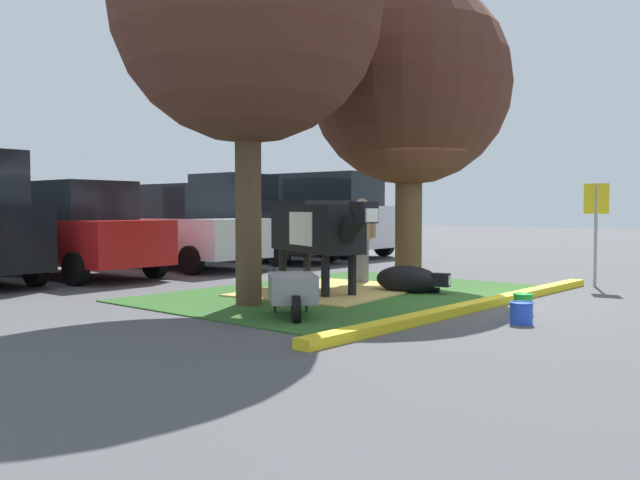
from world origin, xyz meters
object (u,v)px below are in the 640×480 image
at_px(shade_tree_left, 247,7).
at_px(bucket_blue, 521,312).
at_px(wheelbarrow, 293,289).
at_px(sedan_red, 78,231).
at_px(bucket_green, 523,303).
at_px(suv_dark_grey, 326,214).
at_px(parking_sign, 596,214).
at_px(pickup_truck_black, 255,221).
at_px(shade_tree_right, 409,85).
at_px(person_handler, 362,238).
at_px(cow_holstein, 318,229).
at_px(sedan_silver, 182,228).
at_px(calf_lying, 409,280).

height_order(shade_tree_left, bucket_blue, shade_tree_left).
xyz_separation_m(wheelbarrow, sedan_red, (0.91, 7.08, 0.60)).
relative_size(wheelbarrow, bucket_green, 4.88).
bearing_deg(suv_dark_grey, bucket_blue, -128.24).
height_order(shade_tree_left, sedan_red, shade_tree_left).
distance_m(parking_sign, bucket_blue, 4.95).
height_order(sedan_red, pickup_truck_black, pickup_truck_black).
relative_size(shade_tree_right, wheelbarrow, 4.15).
bearing_deg(bucket_blue, bucket_green, 22.68).
relative_size(person_handler, bucket_green, 5.82).
relative_size(shade_tree_left, suv_dark_grey, 1.39).
height_order(cow_holstein, bucket_blue, cow_holstein).
height_order(sedan_silver, suv_dark_grey, suv_dark_grey).
xyz_separation_m(bucket_green, sedan_red, (-1.42, 9.26, 0.84)).
bearing_deg(pickup_truck_black, shade_tree_right, -107.81).
distance_m(calf_lying, suv_dark_grey, 9.37).
xyz_separation_m(calf_lying, bucket_green, (-0.84, -2.43, -0.09)).
bearing_deg(suv_dark_grey, cow_holstein, -140.48).
distance_m(person_handler, wheelbarrow, 4.22).
bearing_deg(bucket_green, sedan_silver, 82.02).
bearing_deg(bucket_green, parking_sign, 5.37).
height_order(shade_tree_left, person_handler, shade_tree_left).
distance_m(shade_tree_right, bucket_green, 5.31).
bearing_deg(calf_lying, shade_tree_right, 33.87).
xyz_separation_m(shade_tree_right, sedan_red, (-3.48, 6.01, -2.81)).
height_order(bucket_green, pickup_truck_black, pickup_truck_black).
bearing_deg(parking_sign, person_handler, 125.02).
height_order(parking_sign, bucket_blue, parking_sign).
distance_m(calf_lying, parking_sign, 3.91).
bearing_deg(wheelbarrow, shade_tree_left, 73.47).
relative_size(calf_lying, parking_sign, 0.70).
distance_m(shade_tree_right, sedan_red, 7.50).
xyz_separation_m(shade_tree_left, sedan_silver, (3.26, 5.83, -3.42)).
distance_m(cow_holstein, sedan_silver, 5.82).
bearing_deg(bucket_green, person_handler, 69.37).
xyz_separation_m(shade_tree_left, bucket_green, (1.96, -3.43, -4.25)).
bearing_deg(cow_holstein, person_handler, 10.53).
bearing_deg(cow_holstein, suv_dark_grey, 39.52).
bearing_deg(bucket_green, shade_tree_right, 57.58).
bearing_deg(sedan_silver, cow_holstein, -104.45).
height_order(shade_tree_left, wheelbarrow, shade_tree_left).
relative_size(bucket_blue, sedan_red, 0.07).
bearing_deg(bucket_blue, person_handler, 61.98).
xyz_separation_m(bucket_blue, pickup_truck_black, (4.92, 10.01, 0.97)).
relative_size(shade_tree_left, calf_lying, 4.82).
xyz_separation_m(parking_sign, bucket_blue, (-4.75, -0.70, -1.21)).
xyz_separation_m(calf_lying, sedan_silver, (0.46, 6.83, 0.75)).
xyz_separation_m(bucket_blue, bucket_green, (0.78, 0.33, 0.00)).
relative_size(shade_tree_right, parking_sign, 3.00).
bearing_deg(sedan_silver, shade_tree_left, -119.20).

